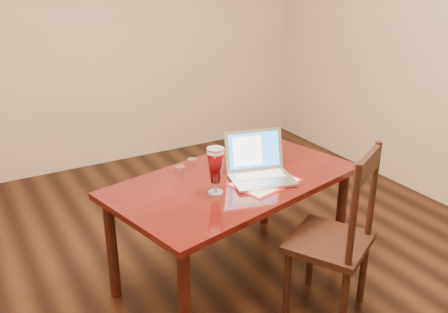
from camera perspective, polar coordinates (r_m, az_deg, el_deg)
ground at (r=3.08m, az=-0.24°, el=-16.64°), size 5.00×5.00×0.00m
dining_table at (r=3.00m, az=1.16°, el=-3.80°), size 1.62×1.14×0.96m
dining_chair at (r=2.85m, az=12.65°, el=-9.15°), size 0.58×0.57×1.02m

